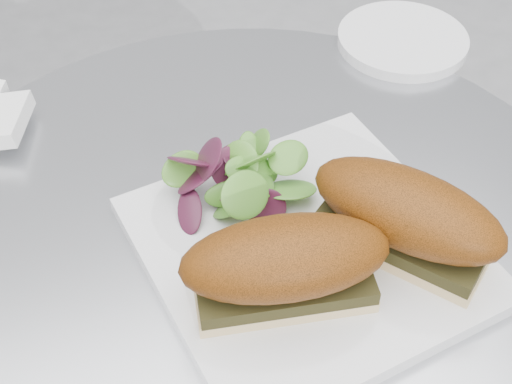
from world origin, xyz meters
TOP-DOWN VIEW (x-y plane):
  - table at (0.00, 0.00)m, footprint 0.70×0.70m
  - plate at (0.04, -0.04)m, footprint 0.31×0.31m
  - sandwich_left at (0.00, -0.08)m, footprint 0.18×0.10m
  - sandwich_right at (0.12, -0.07)m, footprint 0.17×0.18m
  - salad at (0.00, 0.04)m, footprint 0.11×0.11m
  - saucer at (0.28, 0.23)m, footprint 0.16×0.16m

SIDE VIEW (x-z plane):
  - table at x=0.00m, z-range 0.12..0.85m
  - saucer at x=0.28m, z-range 0.73..0.74m
  - plate at x=0.04m, z-range 0.73..0.75m
  - salad at x=0.00m, z-range 0.75..0.80m
  - sandwich_left at x=0.00m, z-range 0.75..0.83m
  - sandwich_right at x=0.12m, z-range 0.75..0.83m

